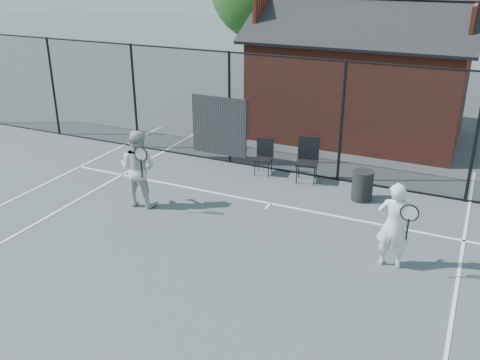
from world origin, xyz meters
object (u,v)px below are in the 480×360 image
at_px(player_front, 394,225).
at_px(waste_bin, 362,185).
at_px(chair_left, 263,158).
at_px(clubhouse, 360,83).
at_px(player_back, 138,168).
at_px(chair_right, 307,161).

xyz_separation_m(player_front, waste_bin, (-1.12, 2.62, -0.46)).
bearing_deg(chair_left, waste_bin, -19.65).
distance_m(clubhouse, waste_bin, 5.23).
xyz_separation_m(player_front, chair_left, (-3.78, 3.12, -0.36)).
xyz_separation_m(player_back, chair_left, (1.82, 2.84, -0.42)).
bearing_deg(chair_right, chair_left, 168.80).
height_order(clubhouse, chair_right, clubhouse).
relative_size(player_front, waste_bin, 2.31).
bearing_deg(player_back, chair_left, 57.31).
relative_size(clubhouse, player_front, 4.02).
bearing_deg(waste_bin, player_front, -66.96).
height_order(player_front, player_back, player_back).
bearing_deg(chair_right, player_front, -61.24).
bearing_deg(waste_bin, clubhouse, 105.01).
bearing_deg(clubhouse, chair_right, -92.44).
xyz_separation_m(clubhouse, player_back, (-3.17, -7.24, -0.73)).
xyz_separation_m(player_front, chair_right, (-2.62, 3.12, -0.27)).
distance_m(clubhouse, chair_left, 4.75).
bearing_deg(player_front, player_back, 177.15).
height_order(clubhouse, chair_left, clubhouse).
xyz_separation_m(chair_right, waste_bin, (1.50, -0.50, -0.19)).
bearing_deg(chair_left, player_back, -131.70).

